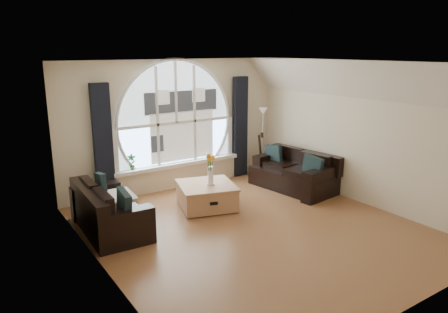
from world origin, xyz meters
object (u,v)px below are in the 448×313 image
(floor_lamp, at_px, (263,142))
(potted_plant, at_px, (132,162))
(sofa_left, at_px, (110,207))
(coffee_chest, at_px, (207,195))
(vase_flowers, at_px, (210,164))
(guitar, at_px, (258,154))
(sofa_right, at_px, (293,171))

(floor_lamp, distance_m, potted_plant, 3.11)
(sofa_left, distance_m, coffee_chest, 1.86)
(sofa_left, xyz_separation_m, coffee_chest, (1.86, 0.01, -0.15))
(vase_flowers, bearing_deg, coffee_chest, 127.63)
(vase_flowers, height_order, potted_plant, vase_flowers)
(floor_lamp, relative_size, potted_plant, 4.91)
(sofa_left, bearing_deg, floor_lamp, 16.86)
(guitar, bearing_deg, vase_flowers, -143.49)
(potted_plant, bearing_deg, guitar, -6.30)
(coffee_chest, xyz_separation_m, potted_plant, (-0.92, 1.36, 0.47))
(coffee_chest, height_order, potted_plant, potted_plant)
(sofa_left, height_order, vase_flowers, vase_flowers)
(sofa_left, bearing_deg, potted_plant, 57.62)
(sofa_right, relative_size, vase_flowers, 2.56)
(sofa_right, height_order, floor_lamp, floor_lamp)
(vase_flowers, distance_m, floor_lamp, 2.41)
(guitar, bearing_deg, potted_plant, -178.64)
(floor_lamp, bearing_deg, vase_flowers, -152.18)
(vase_flowers, bearing_deg, sofa_left, 178.36)
(sofa_left, bearing_deg, coffee_chest, 2.34)
(coffee_chest, height_order, guitar, guitar)
(sofa_right, xyz_separation_m, coffee_chest, (-2.09, 0.10, -0.15))
(coffee_chest, distance_m, guitar, 2.31)
(sofa_right, height_order, potted_plant, potted_plant)
(vase_flowers, bearing_deg, potted_plant, 124.04)
(coffee_chest, distance_m, potted_plant, 1.71)
(floor_lamp, bearing_deg, coffee_chest, -154.08)
(coffee_chest, relative_size, guitar, 0.95)
(sofa_right, bearing_deg, guitar, 84.54)
(sofa_right, height_order, coffee_chest, sofa_right)
(sofa_right, xyz_separation_m, guitar, (-0.04, 1.13, 0.13))
(coffee_chest, bearing_deg, guitar, 43.34)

